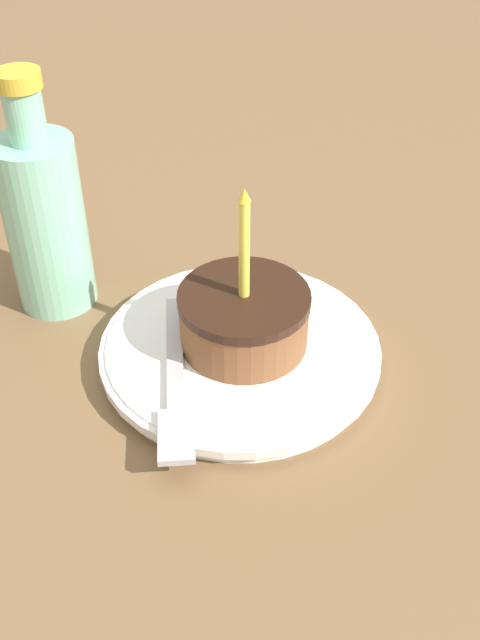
{
  "coord_description": "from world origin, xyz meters",
  "views": [
    {
      "loc": [
        0.28,
        -0.31,
        0.39
      ],
      "look_at": [
        0.01,
        0.02,
        0.04
      ],
      "focal_mm": 42.0,
      "sensor_mm": 36.0,
      "label": 1
    }
  ],
  "objects_px": {
    "plate": "(240,351)",
    "cake_slice": "(244,318)",
    "bottle": "(45,218)",
    "fork": "(175,385)"
  },
  "relations": [
    {
      "from": "fork",
      "to": "bottle",
      "type": "xyz_separation_m",
      "value": [
        -0.16,
        0.03,
        0.06
      ]
    },
    {
      "from": "cake_slice",
      "to": "bottle",
      "type": "distance_m",
      "value": 0.18
    },
    {
      "from": "plate",
      "to": "cake_slice",
      "type": "distance_m",
      "value": 0.03
    },
    {
      "from": "cake_slice",
      "to": "fork",
      "type": "relative_size",
      "value": 0.99
    },
    {
      "from": "fork",
      "to": "bottle",
      "type": "bearing_deg",
      "value": 169.65
    },
    {
      "from": "bottle",
      "to": "fork",
      "type": "bearing_deg",
      "value": -10.35
    },
    {
      "from": "cake_slice",
      "to": "fork",
      "type": "xyz_separation_m",
      "value": [
        -0.01,
        -0.07,
        -0.02
      ]
    },
    {
      "from": "fork",
      "to": "plate",
      "type": "bearing_deg",
      "value": 86.02
    },
    {
      "from": "plate",
      "to": "bottle",
      "type": "height_order",
      "value": "bottle"
    },
    {
      "from": "plate",
      "to": "bottle",
      "type": "distance_m",
      "value": 0.18
    }
  ]
}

